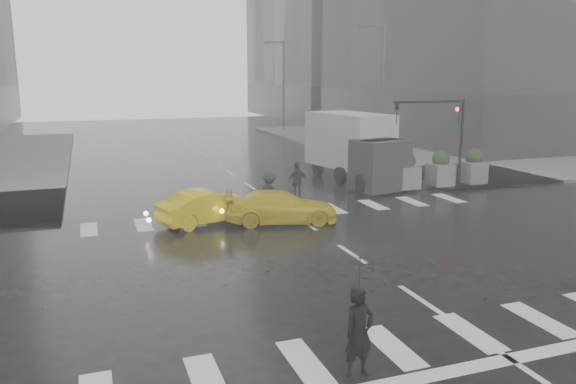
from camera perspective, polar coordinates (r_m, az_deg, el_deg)
name	(u,v)px	position (r m, az deg, el deg)	size (l,w,h in m)	color
ground	(352,254)	(18.41, 6.50, -6.27)	(120.00, 120.00, 0.00)	black
sidewalk_ne	(487,153)	(43.33, 19.58, 3.71)	(35.00, 35.00, 0.15)	slate
road_markings	(352,254)	(18.41, 6.50, -6.25)	(18.00, 48.00, 0.01)	silver
traffic_signal_pole	(445,125)	(29.15, 15.70, 6.53)	(4.45, 0.42, 4.50)	black
street_lamp_near	(381,86)	(38.51, 9.43, 10.58)	(2.15, 0.22, 9.00)	#59595B
street_lamp_far	(282,82)	(56.82, -0.59, 11.10)	(2.15, 0.22, 9.00)	#59595B
planter_west	(406,171)	(28.48, 11.92, 2.06)	(1.10, 1.10, 1.80)	slate
planter_mid	(440,169)	(29.57, 15.23, 2.26)	(1.10, 1.10, 1.80)	slate
planter_east	(473,167)	(30.76, 18.29, 2.43)	(1.10, 1.10, 1.80)	slate
pedestrian_black	(360,299)	(10.80, 7.31, -10.70)	(1.12, 1.13, 2.43)	black
pedestrian_far_a	(297,181)	(25.95, 0.95, 1.12)	(1.02, 0.62, 1.74)	black
pedestrian_far_b	(269,194)	(23.09, -1.90, -0.17)	(1.15, 0.64, 1.79)	black
taxi_mid	(209,206)	(22.09, -8.08, -1.45)	(1.41, 4.04, 1.33)	yellow
taxi_rear	(281,207)	(21.90, -0.69, -1.54)	(1.77, 3.84, 1.26)	yellow
box_truck	(357,147)	(30.07, 7.04, 4.60)	(2.58, 6.87, 3.65)	silver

